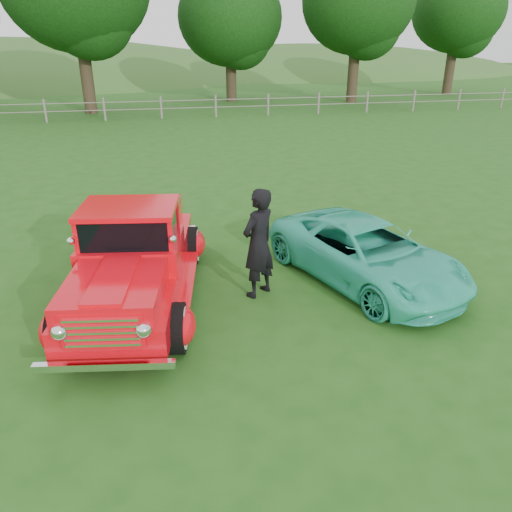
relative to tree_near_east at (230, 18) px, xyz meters
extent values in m
plane|color=#205015|center=(-5.00, -29.00, -5.25)|extent=(140.00, 140.00, 0.00)
ellipsoid|color=#305B21|center=(-23.00, 29.00, -10.20)|extent=(84.00, 60.00, 18.00)
ellipsoid|color=#305B21|center=(15.00, 33.00, -9.10)|extent=(72.00, 52.00, 14.00)
cube|color=slate|center=(-5.00, -7.00, -4.70)|extent=(48.00, 0.04, 0.04)
cube|color=slate|center=(-5.00, -7.00, -4.30)|extent=(48.00, 0.04, 0.04)
cylinder|color=#322419|center=(-9.00, -4.00, -2.83)|extent=(0.70, 0.70, 4.84)
cylinder|color=#322419|center=(0.00, 0.00, -3.38)|extent=(0.70, 0.70, 3.74)
ellipsoid|color=black|center=(0.00, 0.00, 0.02)|extent=(6.80, 6.80, 6.12)
cylinder|color=#322419|center=(8.00, -2.00, -3.05)|extent=(0.70, 0.70, 4.40)
ellipsoid|color=black|center=(8.00, -2.00, 0.95)|extent=(7.20, 7.20, 6.48)
cylinder|color=#322419|center=(17.00, 1.00, -3.16)|extent=(0.70, 0.70, 4.18)
ellipsoid|color=black|center=(17.00, 1.00, 0.64)|extent=(6.60, 6.60, 5.94)
cylinder|color=black|center=(-7.11, -29.09, -4.87)|extent=(0.35, 0.79, 0.76)
cylinder|color=black|center=(-5.47, -29.34, -4.87)|extent=(0.35, 0.79, 0.76)
cylinder|color=black|center=(-6.64, -26.03, -4.87)|extent=(0.35, 0.79, 0.76)
cylinder|color=black|center=(-5.00, -26.28, -4.87)|extent=(0.35, 0.79, 0.76)
cube|color=red|center=(-6.05, -27.69, -4.67)|extent=(2.24, 4.79, 0.44)
ellipsoid|color=red|center=(-7.18, -29.08, -4.83)|extent=(0.53, 0.80, 0.54)
ellipsoid|color=red|center=(-5.40, -29.36, -4.83)|extent=(0.53, 0.80, 0.54)
ellipsoid|color=red|center=(-6.71, -26.02, -4.83)|extent=(0.53, 0.80, 0.54)
ellipsoid|color=red|center=(-4.93, -26.29, -4.83)|extent=(0.53, 0.80, 0.54)
cube|color=red|center=(-6.29, -29.22, -4.28)|extent=(1.56, 1.78, 0.42)
cube|color=red|center=(-6.07, -27.78, -4.26)|extent=(1.78, 1.58, 0.44)
cube|color=black|center=(-6.07, -27.78, -3.79)|extent=(1.60, 1.33, 0.50)
cube|color=red|center=(-6.07, -27.78, -3.51)|extent=(1.69, 1.44, 0.08)
cube|color=red|center=(-5.85, -26.35, -4.30)|extent=(1.46, 2.11, 0.45)
cube|color=white|center=(-6.41, -30.02, -4.40)|extent=(1.07, 0.26, 0.50)
cube|color=white|center=(-6.43, -30.12, -4.83)|extent=(1.80, 0.37, 0.10)
cube|color=white|center=(-5.68, -25.29, -4.83)|extent=(1.71, 0.36, 0.10)
imported|color=#32C9A6|center=(-1.88, -27.74, -4.68)|extent=(3.20, 4.52, 1.15)
imported|color=black|center=(-3.95, -27.86, -4.27)|extent=(0.85, 0.81, 1.96)
camera|label=1|loc=(-5.59, -35.63, -0.96)|focal=35.00mm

